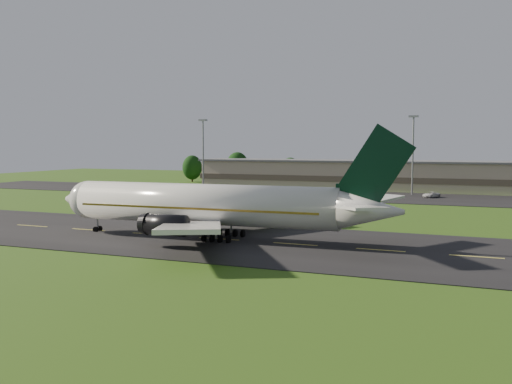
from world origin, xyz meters
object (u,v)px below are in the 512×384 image
at_px(light_mast_west, 203,145).
at_px(service_vehicle_b, 380,194).
at_px(light_mast_centre, 413,145).
at_px(terminal, 425,177).
at_px(service_vehicle_c, 431,195).
at_px(airliner, 209,205).
at_px(service_vehicle_a, 259,190).

bearing_deg(light_mast_west, service_vehicle_b, -8.87).
height_order(light_mast_west, light_mast_centre, same).
bearing_deg(terminal, light_mast_west, -165.24).
xyz_separation_m(terminal, service_vehicle_c, (3.85, -21.64, -3.19)).
distance_m(terminal, light_mast_west, 64.10).
relative_size(airliner, service_vehicle_a, 14.86).
bearing_deg(service_vehicle_b, service_vehicle_c, -103.30).
distance_m(terminal, service_vehicle_c, 22.21).
relative_size(service_vehicle_a, service_vehicle_c, 0.69).
xyz_separation_m(terminal, light_mast_west, (-61.40, -16.18, 8.75)).
distance_m(terminal, light_mast_centre, 18.45).
bearing_deg(service_vehicle_b, light_mast_centre, -65.28).
height_order(airliner, terminal, airliner).
height_order(service_vehicle_a, service_vehicle_c, service_vehicle_c).
relative_size(light_mast_west, service_vehicle_c, 4.05).
distance_m(airliner, service_vehicle_b, 72.56).
xyz_separation_m(airliner, light_mast_west, (-42.54, 79.97, 8.08)).
xyz_separation_m(terminal, service_vehicle_b, (-7.98, -24.52, -3.28)).
bearing_deg(service_vehicle_c, service_vehicle_b, -137.39).
distance_m(light_mast_west, light_mast_centre, 60.00).
height_order(light_mast_west, service_vehicle_a, light_mast_west).
bearing_deg(light_mast_west, terminal, 14.76).
distance_m(light_mast_centre, service_vehicle_b, 16.05).
bearing_deg(light_mast_centre, service_vehicle_b, -128.27).
bearing_deg(airliner, service_vehicle_b, 79.27).
bearing_deg(terminal, service_vehicle_a, -151.93).
xyz_separation_m(service_vehicle_a, service_vehicle_c, (45.06, 0.33, 0.11)).
xyz_separation_m(service_vehicle_b, service_vehicle_c, (11.83, 2.89, 0.08)).
bearing_deg(terminal, service_vehicle_b, -108.03).
distance_m(light_mast_west, service_vehicle_a, 24.22).
xyz_separation_m(terminal, light_mast_centre, (-1.40, -16.18, 8.75)).
relative_size(terminal, service_vehicle_b, 38.97).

